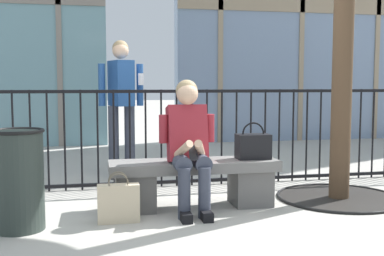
% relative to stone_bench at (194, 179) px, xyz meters
% --- Properties ---
extents(ground_plane, '(60.00, 60.00, 0.00)m').
position_rel_stone_bench_xyz_m(ground_plane, '(0.00, 0.00, -0.27)').
color(ground_plane, '#B2ADA3').
extents(stone_bench, '(1.60, 0.44, 0.45)m').
position_rel_stone_bench_xyz_m(stone_bench, '(0.00, 0.00, 0.00)').
color(stone_bench, slate).
rests_on(stone_bench, ground).
extents(seated_person_with_phone, '(0.52, 0.66, 1.21)m').
position_rel_stone_bench_xyz_m(seated_person_with_phone, '(-0.08, -0.13, 0.38)').
color(seated_person_with_phone, '#383D4C').
rests_on(seated_person_with_phone, ground).
extents(handbag_on_bench, '(0.32, 0.20, 0.36)m').
position_rel_stone_bench_xyz_m(handbag_on_bench, '(0.58, -0.01, 0.30)').
color(handbag_on_bench, black).
rests_on(handbag_on_bench, stone_bench).
extents(shopping_bag, '(0.35, 0.12, 0.43)m').
position_rel_stone_bench_xyz_m(shopping_bag, '(-0.73, -0.36, -0.10)').
color(shopping_bag, beige).
rests_on(shopping_bag, ground).
extents(bystander_at_railing, '(0.55, 0.43, 1.71)m').
position_rel_stone_bench_xyz_m(bystander_at_railing, '(-0.59, 1.63, 0.73)').
color(bystander_at_railing, '#383D4C').
rests_on(bystander_at_railing, ground).
extents(plaza_railing, '(8.55, 0.04, 1.11)m').
position_rel_stone_bench_xyz_m(plaza_railing, '(0.00, 0.98, 0.29)').
color(plaza_railing, black).
rests_on(plaza_railing, ground).
extents(trash_can, '(0.43, 0.43, 0.82)m').
position_rel_stone_bench_xyz_m(trash_can, '(-1.52, -0.41, 0.15)').
color(trash_can, '#2D3833').
rests_on(trash_can, ground).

